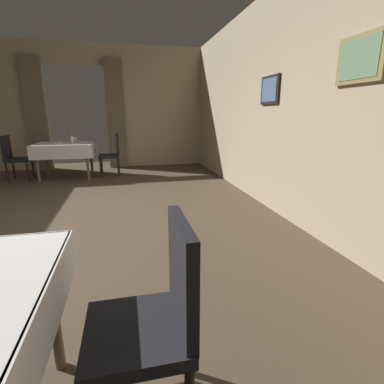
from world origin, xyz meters
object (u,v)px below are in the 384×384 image
(dining_table_mid, at_px, (65,148))
(flower_vase_mid, at_px, (72,138))
(plate_mid_c, at_px, (58,143))
(chair_near_right, at_px, (156,314))
(chair_mid_right, at_px, (113,152))
(glass_mid_d, at_px, (75,139))
(chair_mid_left, at_px, (14,156))
(plate_mid_b, at_px, (57,142))

(dining_table_mid, relative_size, flower_vase_mid, 5.72)
(dining_table_mid, height_order, plate_mid_c, plate_mid_c)
(chair_near_right, height_order, flower_vase_mid, flower_vase_mid)
(dining_table_mid, distance_m, chair_mid_right, 1.00)
(plate_mid_c, relative_size, glass_mid_d, 2.06)
(dining_table_mid, relative_size, plate_mid_c, 5.65)
(flower_vase_mid, distance_m, plate_mid_c, 0.33)
(dining_table_mid, bearing_deg, chair_near_right, -76.33)
(chair_mid_left, height_order, flower_vase_mid, flower_vase_mid)
(chair_mid_right, xyz_separation_m, flower_vase_mid, (-0.80, -0.22, 0.35))
(chair_mid_right, relative_size, chair_mid_left, 1.00)
(dining_table_mid, height_order, chair_mid_left, chair_mid_left)
(chair_near_right, xyz_separation_m, glass_mid_d, (-1.18, 5.89, 0.29))
(plate_mid_c, distance_m, glass_mid_d, 0.46)
(dining_table_mid, xyz_separation_m, plate_mid_b, (-0.19, 0.26, 0.11))
(chair_mid_left, height_order, glass_mid_d, chair_mid_left)
(chair_mid_right, height_order, chair_mid_left, same)
(chair_mid_left, bearing_deg, plate_mid_b, 21.96)
(chair_mid_right, distance_m, plate_mid_b, 1.21)
(chair_mid_right, height_order, plate_mid_b, chair_mid_right)
(dining_table_mid, distance_m, plate_mid_b, 0.33)
(chair_near_right, distance_m, plate_mid_b, 6.05)
(flower_vase_mid, relative_size, glass_mid_d, 2.03)
(flower_vase_mid, bearing_deg, dining_table_mid, 144.06)
(chair_near_right, bearing_deg, dining_table_mid, 103.67)
(chair_mid_left, bearing_deg, chair_mid_right, 4.36)
(glass_mid_d, bearing_deg, plate_mid_b, -174.01)
(chair_near_right, xyz_separation_m, plate_mid_c, (-1.48, 5.54, 0.24))
(plate_mid_c, bearing_deg, dining_table_mid, 24.28)
(chair_near_right, relative_size, glass_mid_d, 9.05)
(flower_vase_mid, bearing_deg, chair_mid_left, 176.66)
(chair_mid_left, relative_size, plate_mid_c, 4.38)
(chair_near_right, xyz_separation_m, flower_vase_mid, (-1.18, 5.46, 0.35))
(dining_table_mid, distance_m, chair_mid_left, 0.99)
(plate_mid_c, bearing_deg, chair_mid_left, -179.13)
(dining_table_mid, distance_m, glass_mid_d, 0.38)
(chair_mid_left, xyz_separation_m, plate_mid_b, (0.80, 0.32, 0.24))
(chair_mid_right, height_order, plate_mid_c, chair_mid_right)
(chair_mid_right, distance_m, glass_mid_d, 0.88)
(plate_mid_b, bearing_deg, dining_table_mid, -53.98)
(chair_mid_left, distance_m, glass_mid_d, 1.25)
(chair_mid_left, bearing_deg, glass_mid_d, 17.20)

